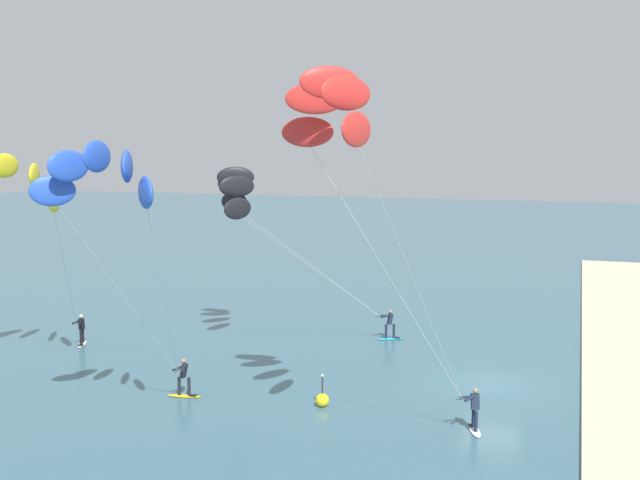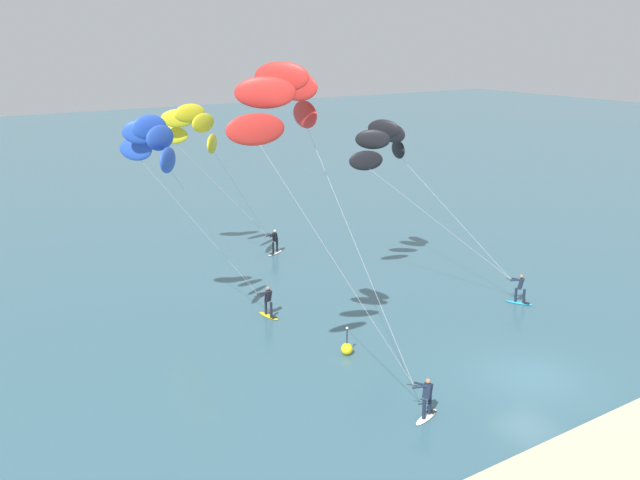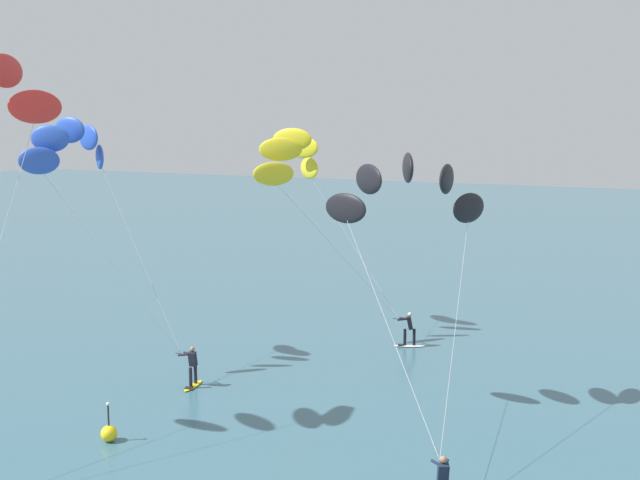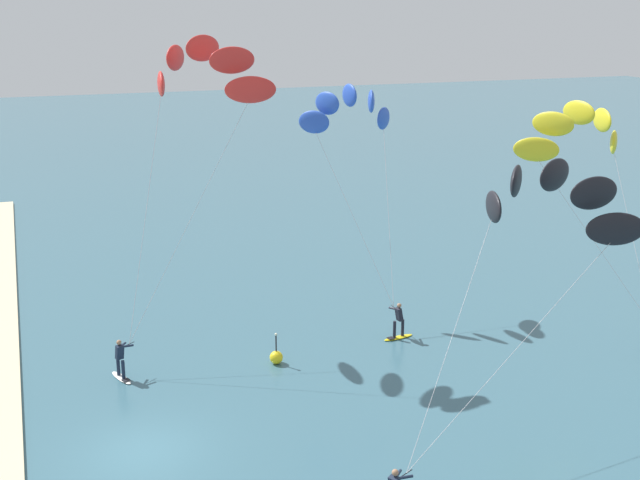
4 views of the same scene
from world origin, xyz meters
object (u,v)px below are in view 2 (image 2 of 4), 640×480
object	(u,v)px
kitesurfer_nearshore	(287,111)
kitesurfer_far_out	(388,148)
kitesurfer_downwind	(194,131)
marker_buoy	(347,349)
kitesurfer_mid_water	(156,150)

from	to	relation	value
kitesurfer_nearshore	kitesurfer_far_out	world-z (taller)	kitesurfer_nearshore
kitesurfer_nearshore	kitesurfer_downwind	xyz separation A→B (m)	(3.64, 16.67, -2.86)
kitesurfer_downwind	marker_buoy	xyz separation A→B (m)	(0.54, -14.82, -8.42)
kitesurfer_mid_water	kitesurfer_far_out	size ratio (longest dim) A/B	1.06
kitesurfer_nearshore	kitesurfer_far_out	xyz separation A→B (m)	(12.17, 9.02, -3.57)
kitesurfer_mid_water	marker_buoy	xyz separation A→B (m)	(6.32, -5.89, -9.01)
kitesurfer_far_out	marker_buoy	world-z (taller)	kitesurfer_far_out
kitesurfer_mid_water	kitesurfer_downwind	distance (m)	10.65
kitesurfer_far_out	marker_buoy	distance (m)	13.21
kitesurfer_far_out	kitesurfer_downwind	world-z (taller)	kitesurfer_downwind
marker_buoy	kitesurfer_nearshore	bearing A→B (deg)	-156.11
kitesurfer_mid_water	kitesurfer_far_out	world-z (taller)	kitesurfer_mid_water
kitesurfer_downwind	marker_buoy	bearing A→B (deg)	-87.91
kitesurfer_nearshore	marker_buoy	world-z (taller)	kitesurfer_nearshore
kitesurfer_nearshore	kitesurfer_mid_water	distance (m)	8.35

